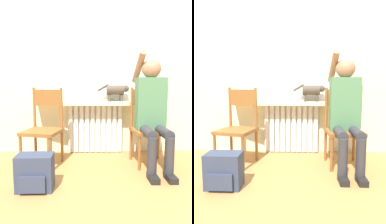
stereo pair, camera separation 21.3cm
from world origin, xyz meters
TOP-DOWN VIEW (x-y plane):
  - ground_plane at (0.00, 0.00)m, footprint 12.00×12.00m
  - wall_with_window at (0.00, 1.23)m, footprint 7.00×0.06m
  - radiator at (0.00, 1.15)m, footprint 0.78×0.08m
  - windowsill at (0.00, 1.08)m, footprint 1.66×0.23m
  - window_glass at (0.00, 1.20)m, footprint 1.59×0.01m
  - chair_left at (-0.64, 0.68)m, footprint 0.50×0.50m
  - chair_right at (0.65, 0.69)m, footprint 0.45×0.45m
  - person at (0.65, 0.58)m, footprint 0.36×0.99m
  - cat at (0.29, 1.09)m, footprint 0.44×0.13m
  - backpack at (-0.59, 0.01)m, footprint 0.33×0.24m

SIDE VIEW (x-z plane):
  - ground_plane at x=0.00m, z-range 0.00..0.00m
  - backpack at x=-0.59m, z-range 0.00..0.33m
  - radiator at x=0.00m, z-range 0.00..0.69m
  - chair_left at x=-0.64m, z-range 0.00..0.94m
  - chair_right at x=0.65m, z-range 0.00..0.94m
  - person at x=0.65m, z-range 0.02..1.40m
  - windowsill at x=0.00m, z-range 0.69..0.74m
  - cat at x=0.29m, z-range 0.77..1.02m
  - window_glass at x=0.00m, z-range 0.74..1.82m
  - wall_with_window at x=0.00m, z-range 0.00..2.70m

